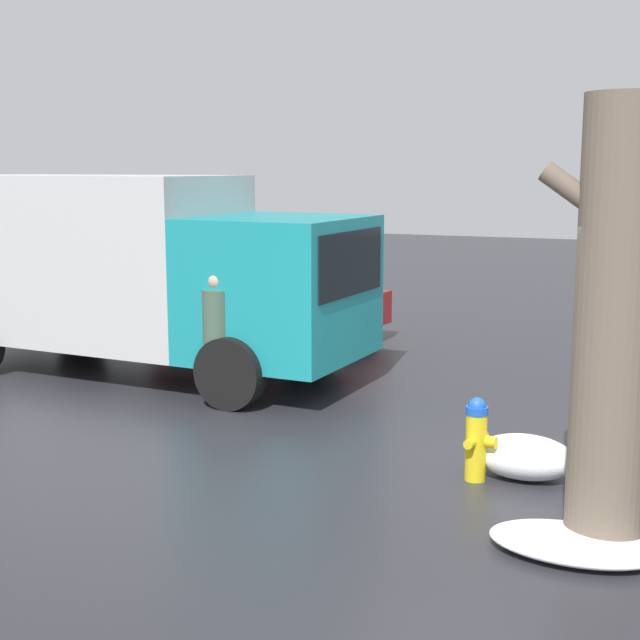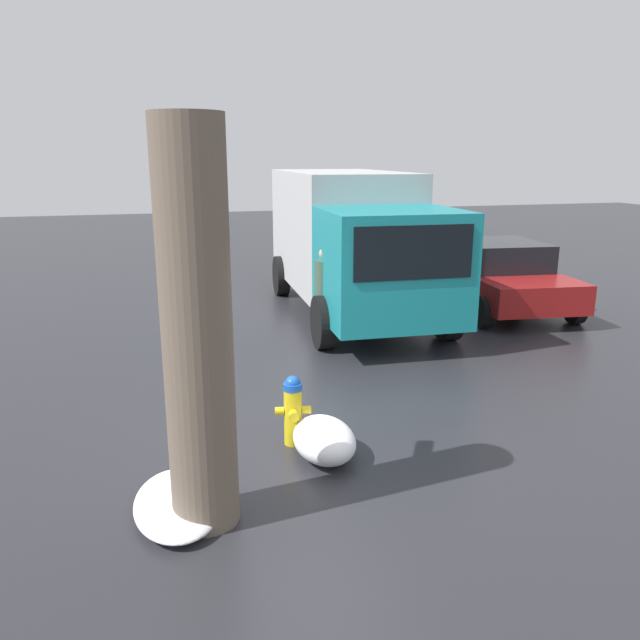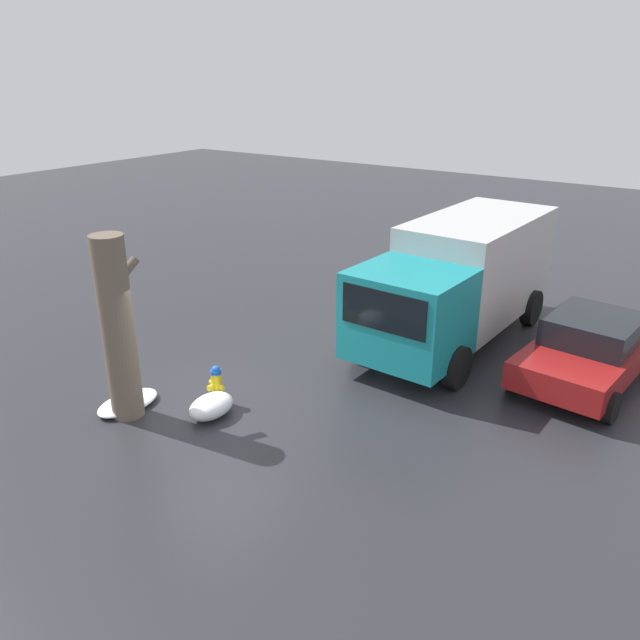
# 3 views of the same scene
# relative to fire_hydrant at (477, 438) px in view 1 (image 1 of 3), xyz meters

# --- Properties ---
(ground_plane) EXTENTS (60.00, 60.00, 0.00)m
(ground_plane) POSITION_rel_fire_hydrant_xyz_m (0.01, -0.00, -0.41)
(ground_plane) COLOR #28282D
(fire_hydrant) EXTENTS (0.31, 0.41, 0.81)m
(fire_hydrant) POSITION_rel_fire_hydrant_xyz_m (0.00, 0.00, 0.00)
(fire_hydrant) COLOR yellow
(fire_hydrant) RESTS_ON ground_plane
(tree_trunk) EXTENTS (0.90, 0.59, 3.47)m
(tree_trunk) POSITION_rel_fire_hydrant_xyz_m (-1.26, 1.09, 1.33)
(tree_trunk) COLOR #6B5B4C
(tree_trunk) RESTS_ON ground_plane
(delivery_truck) EXTENTS (6.62, 2.74, 2.82)m
(delivery_truck) POSITION_rel_fire_hydrant_xyz_m (5.61, -2.53, 1.12)
(delivery_truck) COLOR teal
(delivery_truck) RESTS_ON ground_plane
(pedestrian) EXTENTS (0.36, 0.36, 1.67)m
(pedestrian) POSITION_rel_fire_hydrant_xyz_m (3.59, -1.40, 0.50)
(pedestrian) COLOR #23232D
(pedestrian) RESTS_ON ground_plane
(parked_car) EXTENTS (4.00, 2.39, 1.41)m
(parked_car) POSITION_rel_fire_hydrant_xyz_m (5.05, -5.63, 0.31)
(parked_car) COLOR maroon
(parked_car) RESTS_ON ground_plane
(snow_pile_by_hydrant) EXTENTS (0.96, 0.65, 0.42)m
(snow_pile_by_hydrant) POSITION_rel_fire_hydrant_xyz_m (-0.41, -0.24, -0.21)
(snow_pile_by_hydrant) COLOR white
(snow_pile_by_hydrant) RESTS_ON ground_plane
(snow_pile_curbside) EXTENTS (1.29, 0.78, 0.17)m
(snow_pile_curbside) POSITION_rel_fire_hydrant_xyz_m (-1.08, 1.33, -0.33)
(snow_pile_curbside) COLOR white
(snow_pile_curbside) RESTS_ON ground_plane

